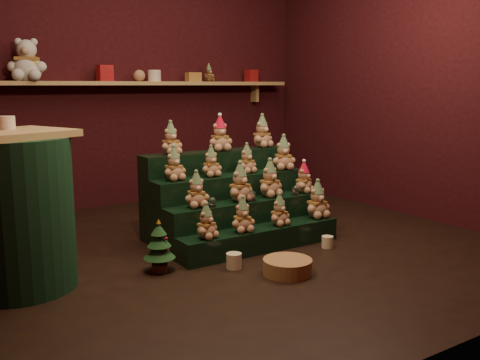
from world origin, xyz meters
TOP-DOWN VIEW (x-y plane):
  - ground at (0.00, 0.00)m, footprint 4.00×4.00m
  - back_wall at (0.00, 2.05)m, footprint 4.00×0.10m
  - right_wall at (2.05, 0.00)m, footprint 0.10×4.00m
  - back_shelf at (0.00, 1.87)m, footprint 3.60×0.26m
  - riser_tier_front at (0.10, -0.18)m, footprint 1.40×0.22m
  - riser_tier_midfront at (0.10, 0.04)m, footprint 1.40×0.22m
  - riser_tier_midback at (0.10, 0.26)m, footprint 1.40×0.22m
  - riser_tier_back at (0.10, 0.48)m, footprint 1.40×0.22m
  - teddy_0 at (-0.40, -0.20)m, footprint 0.23×0.22m
  - teddy_1 at (-0.09, -0.19)m, footprint 0.21×0.19m
  - teddy_2 at (0.27, -0.19)m, footprint 0.19×0.18m
  - teddy_3 at (0.69, -0.17)m, footprint 0.23×0.21m
  - teddy_4 at (-0.35, 0.04)m, footprint 0.22×0.20m
  - teddy_5 at (0.04, 0.04)m, footprint 0.26×0.24m
  - teddy_6 at (0.35, 0.06)m, footprint 0.24×0.22m
  - teddy_7 at (0.70, 0.03)m, footprint 0.24×0.23m
  - teddy_8 at (-0.42, 0.28)m, footprint 0.21×0.20m
  - teddy_9 at (-0.09, 0.28)m, footprint 0.18×0.16m
  - teddy_10 at (0.26, 0.27)m, footprint 0.20×0.18m
  - teddy_11 at (0.64, 0.25)m, footprint 0.26×0.25m
  - teddy_12 at (-0.35, 0.47)m, footprint 0.21×0.19m
  - teddy_13 at (0.12, 0.47)m, footprint 0.23×0.21m
  - teddy_14 at (0.58, 0.49)m, footprint 0.25×0.23m
  - snow_globe_a at (-0.25, -0.02)m, footprint 0.06×0.06m
  - snow_globe_b at (0.12, -0.02)m, footprint 0.07×0.07m
  - snow_globe_c at (0.57, -0.02)m, footprint 0.06×0.06m
  - side_table at (-1.65, 0.01)m, footprint 0.81×0.75m
  - table_ornament at (-1.65, 0.11)m, footprint 0.10×0.10m
  - mini_christmas_tree at (-0.78, -0.20)m, footprint 0.22×0.22m
  - mug_left at (-0.31, -0.43)m, footprint 0.11×0.11m
  - mug_right at (0.58, -0.42)m, footprint 0.09×0.09m
  - wicker_basket at (-0.07, -0.73)m, footprint 0.42×0.42m
  - white_bear at (-1.14, 1.84)m, footprint 0.44×0.42m
  - brown_bear at (0.80, 1.84)m, footprint 0.16×0.14m
  - gift_tin_red_a at (-0.40, 1.85)m, footprint 0.14×0.14m
  - gift_tin_cream at (0.14, 1.85)m, footprint 0.14×0.14m
  - gift_tin_red_b at (1.38, 1.85)m, footprint 0.12×0.12m
  - shelf_plush_ball at (-0.03, 1.85)m, footprint 0.12×0.12m
  - scarf_gift_box at (0.61, 1.85)m, footprint 0.16×0.10m

SIDE VIEW (x-z plane):
  - ground at x=0.00m, z-range 0.00..0.00m
  - mug_right at x=0.58m, z-range 0.00..0.09m
  - wicker_basket at x=-0.07m, z-range 0.00..0.11m
  - mug_left at x=-0.31m, z-range 0.00..0.11m
  - riser_tier_front at x=0.10m, z-range 0.00..0.18m
  - riser_tier_midfront at x=0.10m, z-range 0.00..0.36m
  - mini_christmas_tree at x=-0.78m, z-range -0.01..0.37m
  - riser_tier_midback at x=0.10m, z-range 0.00..0.54m
  - teddy_2 at x=0.27m, z-range 0.18..0.43m
  - teddy_0 at x=-0.40m, z-range 0.18..0.43m
  - teddy_1 at x=-0.09m, z-range 0.18..0.45m
  - teddy_3 at x=0.69m, z-range 0.18..0.49m
  - riser_tier_back at x=0.10m, z-range 0.00..0.72m
  - snow_globe_a at x=-0.25m, z-range 0.36..0.44m
  - snow_globe_c at x=0.57m, z-range 0.36..0.44m
  - snow_globe_b at x=0.12m, z-range 0.36..0.45m
  - teddy_7 at x=0.70m, z-range 0.36..0.63m
  - teddy_4 at x=-0.35m, z-range 0.36..0.63m
  - side_table at x=-1.65m, z-range -0.01..1.00m
  - teddy_6 at x=0.35m, z-range 0.36..0.67m
  - teddy_5 at x=0.04m, z-range 0.36..0.67m
  - teddy_10 at x=0.26m, z-range 0.54..0.79m
  - teddy_9 at x=-0.09m, z-range 0.54..0.79m
  - teddy_8 at x=-0.42m, z-range 0.54..0.81m
  - teddy_11 at x=0.64m, z-range 0.54..0.84m
  - teddy_12 at x=-0.35m, z-range 0.72..0.99m
  - teddy_14 at x=0.58m, z-range 0.72..1.01m
  - teddy_13 at x=0.12m, z-range 0.72..1.02m
  - table_ornament at x=-1.65m, z-range 1.01..1.09m
  - back_shelf at x=0.00m, z-range 1.17..1.41m
  - scarf_gift_box at x=0.61m, z-range 1.32..1.42m
  - gift_tin_cream at x=0.14m, z-range 1.32..1.44m
  - shelf_plush_ball at x=-0.03m, z-range 1.32..1.44m
  - gift_tin_red_b at x=1.38m, z-range 1.32..1.46m
  - back_wall at x=0.00m, z-range 0.00..2.80m
  - right_wall at x=2.05m, z-range 0.00..2.80m
  - gift_tin_red_a at x=-0.40m, z-range 1.32..1.48m
  - brown_bear at x=0.80m, z-range 1.32..1.51m
  - white_bear at x=-1.14m, z-range 1.32..1.81m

